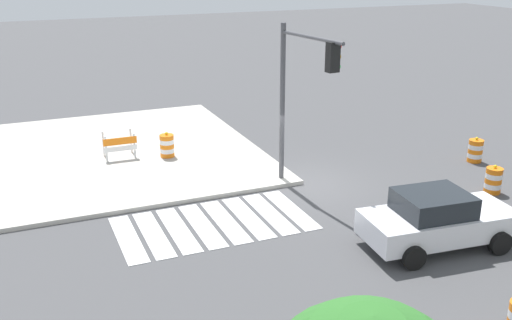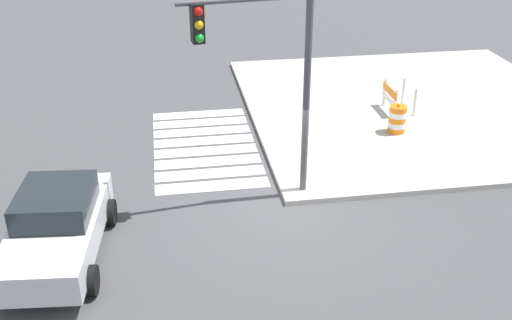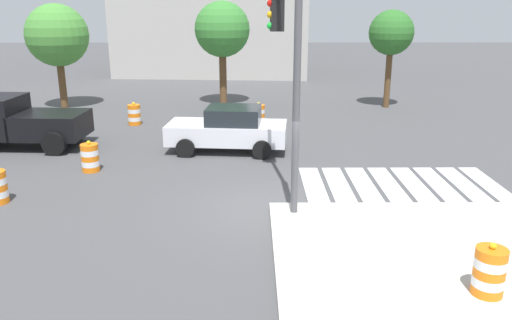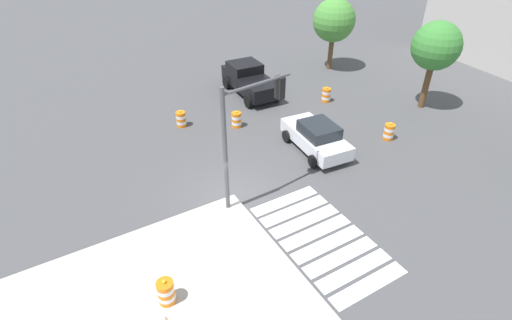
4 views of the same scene
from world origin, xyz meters
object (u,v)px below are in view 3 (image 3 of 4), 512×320
street_tree_streetside_mid (57,36)px  pickup_truck (10,122)px  traffic_light_pole (287,57)px  traffic_barrel_on_sidewalk (489,271)px  traffic_barrel_near_corner (90,158)px  sports_car (229,129)px  traffic_barrel_crosswalk_end (259,115)px  traffic_barrel_median_near (134,115)px  street_tree_streetside_near (391,34)px  street_tree_streetside_far (222,30)px

street_tree_streetside_mid → pickup_truck: bearing=-84.4°
traffic_light_pole → traffic_barrel_on_sidewalk: bearing=-56.0°
traffic_barrel_near_corner → traffic_barrel_on_sidewalk: 12.16m
pickup_truck → traffic_barrel_on_sidewalk: (13.29, -10.60, -0.37)m
traffic_barrel_on_sidewalk → street_tree_streetside_mid: street_tree_streetside_mid is taller
traffic_barrel_on_sidewalk → street_tree_streetside_mid: size_ratio=0.20×
traffic_barrel_near_corner → traffic_barrel_on_sidewalk: traffic_barrel_on_sidewalk is taller
sports_car → traffic_barrel_crosswalk_end: size_ratio=4.36×
traffic_barrel_median_near → traffic_light_pole: bearing=-56.5°
street_tree_streetside_near → traffic_barrel_crosswalk_end: bearing=-149.0°
street_tree_streetside_far → traffic_barrel_near_corner: bearing=-107.8°
street_tree_streetside_far → traffic_barrel_on_sidewalk: bearing=-73.1°
pickup_truck → street_tree_streetside_far: street_tree_streetside_far is taller
street_tree_streetside_mid → street_tree_streetside_far: 8.27m
traffic_barrel_on_sidewalk → street_tree_streetside_far: (-5.80, 19.04, 3.28)m
traffic_barrel_on_sidewalk → street_tree_streetside_far: street_tree_streetside_far is taller
pickup_truck → street_tree_streetside_far: size_ratio=0.98×
traffic_barrel_crosswalk_end → sports_car: bearing=-105.2°
traffic_barrel_on_sidewalk → street_tree_streetside_near: street_tree_streetside_near is taller
sports_car → pickup_truck: (-8.17, 0.58, 0.16)m
traffic_barrel_near_corner → traffic_barrel_crosswalk_end: (5.49, 6.56, 0.00)m
pickup_truck → street_tree_streetside_mid: size_ratio=1.00×
street_tree_streetside_near → sports_car: bearing=-133.7°
street_tree_streetside_near → street_tree_streetside_far: bearing=174.5°
pickup_truck → street_tree_streetside_mid: street_tree_streetside_mid is taller
street_tree_streetside_mid → traffic_light_pole: bearing=-51.2°
pickup_truck → street_tree_streetside_near: street_tree_streetside_near is taller
pickup_truck → street_tree_streetside_near: bearing=25.5°
traffic_barrel_near_corner → traffic_barrel_crosswalk_end: bearing=50.1°
sports_car → traffic_barrel_crosswalk_end: bearing=74.8°
traffic_barrel_near_corner → traffic_barrel_median_near: (-0.04, 6.64, 0.00)m
traffic_light_pole → street_tree_streetside_mid: size_ratio=1.05×
traffic_barrel_crosswalk_end → street_tree_streetside_near: size_ratio=0.21×
sports_car → traffic_light_pole: traffic_light_pole is taller
traffic_barrel_crosswalk_end → street_tree_streetside_far: 6.21m
sports_car → traffic_barrel_near_corner: 4.98m
pickup_truck → street_tree_streetside_mid: (-0.75, 7.65, 2.68)m
sports_car → traffic_barrel_on_sidewalk: size_ratio=4.36×
traffic_light_pole → street_tree_streetside_mid: 17.03m
pickup_truck → traffic_barrel_crosswalk_end: bearing=21.1°
pickup_truck → street_tree_streetside_near: 17.96m
sports_car → traffic_barrel_median_near: bearing=135.9°
traffic_barrel_crosswalk_end → traffic_barrel_on_sidewalk: bearing=-74.4°
traffic_barrel_crosswalk_end → street_tree_streetside_mid: street_tree_streetside_mid is taller
traffic_barrel_near_corner → traffic_barrel_median_near: 6.64m
street_tree_streetside_mid → traffic_barrel_crosswalk_end: bearing=-22.0°
traffic_barrel_crosswalk_end → street_tree_streetside_mid: 11.31m
pickup_truck → sports_car: bearing=-4.1°
traffic_barrel_near_corner → traffic_barrel_median_near: size_ratio=1.00×
traffic_barrel_on_sidewalk → street_tree_streetside_far: bearing=106.9°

